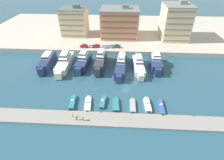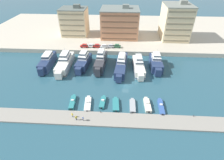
% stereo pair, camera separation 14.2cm
% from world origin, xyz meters
% --- Properties ---
extents(ground_plane, '(400.00, 400.00, 0.00)m').
position_xyz_m(ground_plane, '(0.00, 0.00, 0.00)').
color(ground_plane, '#285160').
extents(quay_promenade, '(180.00, 70.00, 2.20)m').
position_xyz_m(quay_promenade, '(0.00, 61.39, 1.10)').
color(quay_promenade, '#BCB29E').
rests_on(quay_promenade, ground).
extents(pier_dock, '(120.00, 5.74, 0.51)m').
position_xyz_m(pier_dock, '(0.00, -17.99, 0.26)').
color(pier_dock, gray).
rests_on(pier_dock, ground).
extents(yacht_navy_far_left, '(4.83, 18.20, 7.42)m').
position_xyz_m(yacht_navy_far_left, '(-35.65, 13.39, 2.33)').
color(yacht_navy_far_left, navy).
rests_on(yacht_navy_far_left, ground).
extents(yacht_ivory_left, '(5.38, 20.97, 8.14)m').
position_xyz_m(yacht_ivory_left, '(-27.45, 13.08, 2.32)').
color(yacht_ivory_left, silver).
rests_on(yacht_ivory_left, ground).
extents(yacht_navy_mid_left, '(5.80, 16.54, 8.48)m').
position_xyz_m(yacht_navy_mid_left, '(-19.18, 14.13, 2.45)').
color(yacht_navy_mid_left, navy).
rests_on(yacht_navy_mid_left, ground).
extents(yacht_charcoal_center_left, '(4.65, 18.42, 9.21)m').
position_xyz_m(yacht_charcoal_center_left, '(-11.23, 14.32, 2.78)').
color(yacht_charcoal_center_left, '#333338').
rests_on(yacht_charcoal_center_left, ground).
extents(yacht_navy_center, '(5.75, 22.56, 8.08)m').
position_xyz_m(yacht_navy_center, '(-1.95, 12.66, 2.35)').
color(yacht_navy_center, navy).
rests_on(yacht_navy_center, ground).
extents(yacht_ivory_center_right, '(4.94, 18.90, 7.81)m').
position_xyz_m(yacht_ivory_center_right, '(5.67, 12.59, 2.18)').
color(yacht_ivory_center_right, silver).
rests_on(yacht_ivory_center_right, ground).
extents(yacht_navy_mid_right, '(4.97, 16.71, 8.02)m').
position_xyz_m(yacht_navy_mid_right, '(13.61, 15.27, 2.35)').
color(yacht_navy_mid_right, navy).
rests_on(yacht_navy_mid_right, ground).
extents(motorboat_teal_far_left, '(2.23, 7.50, 1.39)m').
position_xyz_m(motorboat_teal_far_left, '(-18.13, -11.22, 0.53)').
color(motorboat_teal_far_left, teal).
rests_on(motorboat_teal_far_left, ground).
extents(motorboat_white_left, '(2.72, 7.80, 1.34)m').
position_xyz_m(motorboat_white_left, '(-12.82, -11.51, 0.42)').
color(motorboat_white_left, white).
rests_on(motorboat_white_left, ground).
extents(motorboat_teal_mid_left, '(2.05, 6.51, 1.46)m').
position_xyz_m(motorboat_teal_mid_left, '(-7.87, -10.57, 0.52)').
color(motorboat_teal_mid_left, teal).
rests_on(motorboat_teal_mid_left, ground).
extents(motorboat_teal_center_left, '(2.53, 7.15, 0.87)m').
position_xyz_m(motorboat_teal_center_left, '(-3.39, -11.34, 0.42)').
color(motorboat_teal_center_left, teal).
rests_on(motorboat_teal_center_left, ground).
extents(motorboat_grey_center, '(1.90, 7.09, 0.83)m').
position_xyz_m(motorboat_grey_center, '(2.23, -11.51, 0.38)').
color(motorboat_grey_center, '#9EA3A8').
rests_on(motorboat_grey_center, ground).
extents(motorboat_cream_center_right, '(2.20, 7.39, 1.54)m').
position_xyz_m(motorboat_cream_center_right, '(7.17, -11.04, 0.53)').
color(motorboat_cream_center_right, beige).
rests_on(motorboat_cream_center_right, ground).
extents(motorboat_blue_mid_right, '(1.76, 8.03, 1.32)m').
position_xyz_m(motorboat_blue_mid_right, '(11.63, -11.56, 0.47)').
color(motorboat_blue_mid_right, '#33569E').
rests_on(motorboat_blue_mid_right, ground).
extents(car_red_far_left, '(4.16, 2.05, 1.80)m').
position_xyz_m(car_red_far_left, '(-21.75, 30.19, 3.17)').
color(car_red_far_left, red).
rests_on(car_red_far_left, quay_promenade).
extents(car_white_left, '(4.17, 2.07, 1.80)m').
position_xyz_m(car_white_left, '(-18.38, 30.55, 3.17)').
color(car_white_left, white).
rests_on(car_white_left, quay_promenade).
extents(car_red_mid_left, '(4.13, 1.97, 1.80)m').
position_xyz_m(car_red_mid_left, '(-15.07, 30.39, 3.17)').
color(car_red_mid_left, red).
rests_on(car_red_mid_left, quay_promenade).
extents(car_white_center_left, '(4.11, 1.94, 1.80)m').
position_xyz_m(car_white_center_left, '(-11.31, 30.12, 3.17)').
color(car_white_center_left, white).
rests_on(car_white_center_left, quay_promenade).
extents(car_silver_center, '(4.12, 1.97, 1.80)m').
position_xyz_m(car_silver_center, '(-7.93, 30.70, 3.17)').
color(car_silver_center, '#B7BCC1').
rests_on(car_silver_center, quay_promenade).
extents(car_green_center_right, '(4.18, 2.09, 1.80)m').
position_xyz_m(car_green_center_right, '(-4.55, 30.84, 3.17)').
color(car_green_center_right, '#2D6642').
rests_on(car_green_center_right, quay_promenade).
extents(apartment_block_far_left, '(15.25, 13.11, 17.58)m').
position_xyz_m(apartment_block_far_left, '(-30.62, 49.29, 10.06)').
color(apartment_block_far_left, beige).
rests_on(apartment_block_far_left, quay_promenade).
extents(apartment_block_left, '(21.52, 17.46, 18.04)m').
position_xyz_m(apartment_block_left, '(-3.66, 48.17, 10.26)').
color(apartment_block_left, tan).
rests_on(apartment_block_left, quay_promenade).
extents(apartment_block_mid_left, '(14.92, 17.40, 20.73)m').
position_xyz_m(apartment_block_mid_left, '(27.81, 46.96, 11.62)').
color(apartment_block_mid_left, beige).
rests_on(apartment_block_mid_left, quay_promenade).
extents(pedestrian_near_edge, '(0.57, 0.46, 1.73)m').
position_xyz_m(pedestrian_near_edge, '(-16.45, -17.82, 1.53)').
color(pedestrian_near_edge, '#4C515B').
rests_on(pedestrian_near_edge, pier_dock).
extents(pedestrian_mid_deck, '(0.42, 0.63, 1.77)m').
position_xyz_m(pedestrian_mid_deck, '(-12.88, -19.06, 1.56)').
color(pedestrian_mid_deck, '#282D3D').
rests_on(pedestrian_mid_deck, pier_dock).
extents(pedestrian_far_side, '(0.54, 0.48, 1.74)m').
position_xyz_m(pedestrian_far_side, '(-14.98, -18.94, 1.54)').
color(pedestrian_far_side, '#282D3D').
rests_on(pedestrian_far_side, pier_dock).
extents(bollard_west, '(0.20, 0.20, 0.61)m').
position_xyz_m(bollard_west, '(-8.10, -15.37, 0.84)').
color(bollard_west, '#2D2D33').
rests_on(bollard_west, pier_dock).
extents(bollard_west_mid, '(0.20, 0.20, 0.61)m').
position_xyz_m(bollard_west_mid, '(1.56, -15.37, 0.84)').
color(bollard_west_mid, '#2D2D33').
rests_on(bollard_west_mid, pier_dock).
extents(bollard_east_mid, '(0.20, 0.20, 0.61)m').
position_xyz_m(bollard_east_mid, '(11.23, -15.37, 0.84)').
color(bollard_east_mid, '#2D2D33').
rests_on(bollard_east_mid, pier_dock).
extents(bollard_east, '(0.20, 0.20, 0.61)m').
position_xyz_m(bollard_east, '(20.90, -15.37, 0.84)').
color(bollard_east, '#2D2D33').
rests_on(bollard_east, pier_dock).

